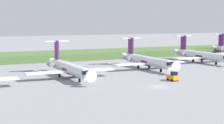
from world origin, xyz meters
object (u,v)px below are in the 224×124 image
at_px(regional_jet_third, 69,68).
at_px(regional_jet_fifth, 201,55).
at_px(regional_jet_fourth, 147,60).
at_px(baggage_tug, 173,77).

relative_size(regional_jet_third, regional_jet_fifth, 1.00).
height_order(regional_jet_third, regional_jet_fourth, same).
bearing_deg(regional_jet_fifth, regional_jet_fourth, -163.78).
bearing_deg(regional_jet_fourth, baggage_tug, -104.04).
xyz_separation_m(regional_jet_third, regional_jet_fifth, (53.02, 14.71, 0.00)).
relative_size(regional_jet_third, baggage_tug, 9.69).
distance_m(regional_jet_fourth, baggage_tug, 23.24).
xyz_separation_m(regional_jet_fifth, baggage_tug, (-31.64, -30.06, -1.53)).
height_order(regional_jet_third, regional_jet_fifth, same).
distance_m(regional_jet_fifth, baggage_tug, 43.67).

